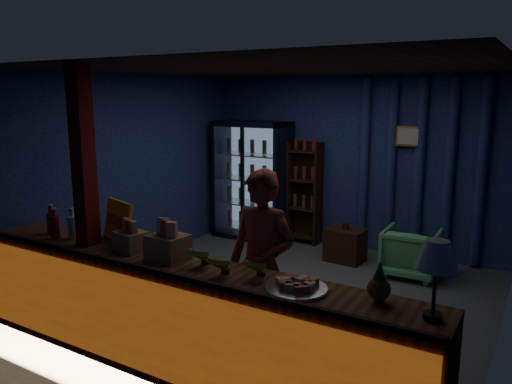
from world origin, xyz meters
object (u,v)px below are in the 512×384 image
at_px(shopkeeper, 262,266).
at_px(table_lamp, 437,258).
at_px(green_chair, 411,252).
at_px(pastry_tray, 296,287).

distance_m(shopkeeper, table_lamp, 1.69).
bearing_deg(shopkeeper, green_chair, 75.36).
bearing_deg(green_chair, table_lamp, 104.30).
relative_size(green_chair, pastry_tray, 1.52).
distance_m(shopkeeper, pastry_tray, 0.81).
xyz_separation_m(shopkeeper, green_chair, (0.62, 2.77, -0.54)).
bearing_deg(table_lamp, shopkeeper, 161.49).
xyz_separation_m(shopkeeper, table_lamp, (1.54, -0.51, 0.50)).
bearing_deg(table_lamp, green_chair, 105.61).
distance_m(green_chair, pastry_tray, 3.36).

